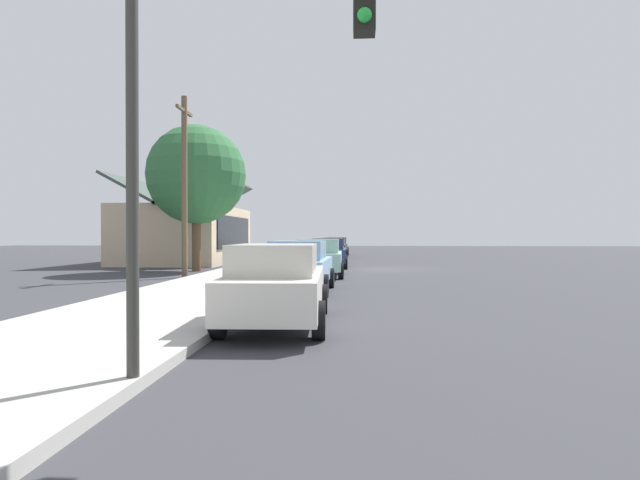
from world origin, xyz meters
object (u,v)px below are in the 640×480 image
object	(u,v)px
car_ivory	(277,284)
traffic_light_main	(225,79)
utility_pole_wooden	(184,183)
car_navy	(328,253)
car_skyblue	(300,266)
car_mustard	(330,250)
car_charcoal	(334,247)
car_seafoam	(319,257)
car_olive	(337,246)
fire_hydrant_red	(309,255)
shade_tree	(196,175)

from	to	relation	value
car_ivory	traffic_light_main	bearing A→B (deg)	178.62
traffic_light_main	utility_pole_wooden	distance (m)	16.51
car_ivory	car_navy	xyz separation A→B (m)	(18.16, -0.01, 0.00)
car_skyblue	utility_pole_wooden	bearing A→B (deg)	46.82
car_mustard	utility_pole_wooden	world-z (taller)	utility_pole_wooden
car_charcoal	traffic_light_main	size ratio (longest dim) A/B	0.91
car_mustard	traffic_light_main	world-z (taller)	traffic_light_main
car_seafoam	car_olive	xyz separation A→B (m)	(24.62, 0.16, -0.00)
car_charcoal	car_olive	xyz separation A→B (m)	(6.27, 0.00, -0.00)
utility_pole_wooden	car_mustard	bearing A→B (deg)	-22.56
car_olive	car_skyblue	bearing A→B (deg)	178.95
car_ivory	car_charcoal	xyz separation A→B (m)	(30.55, 0.21, 0.00)
car_charcoal	car_ivory	bearing A→B (deg)	-179.33
car_ivory	traffic_light_main	size ratio (longest dim) A/B	0.92
traffic_light_main	car_olive	bearing A→B (deg)	0.42
car_navy	fire_hydrant_red	size ratio (longest dim) A/B	6.46
car_ivory	car_mustard	size ratio (longest dim) A/B	1.09
car_skyblue	car_mustard	size ratio (longest dim) A/B	1.01
car_ivory	shade_tree	world-z (taller)	shade_tree
car_seafoam	traffic_light_main	world-z (taller)	traffic_light_main
car_navy	car_olive	size ratio (longest dim) A/B	1.02
car_mustard	fire_hydrant_red	size ratio (longest dim) A/B	6.22
traffic_light_main	car_charcoal	bearing A→B (deg)	0.50
traffic_light_main	utility_pole_wooden	world-z (taller)	utility_pole_wooden
car_skyblue	car_charcoal	distance (m)	24.60
car_charcoal	fire_hydrant_red	world-z (taller)	car_charcoal
car_skyblue	car_navy	distance (m)	12.22
utility_pole_wooden	fire_hydrant_red	world-z (taller)	utility_pole_wooden
car_olive	shade_tree	size ratio (longest dim) A/B	0.63
car_ivory	traffic_light_main	xyz separation A→B (m)	(-4.38, -0.09, 2.68)
car_seafoam	fire_hydrant_red	size ratio (longest dim) A/B	6.60
car_navy	car_mustard	distance (m)	5.88
car_seafoam	car_mustard	size ratio (longest dim) A/B	1.06
car_skyblue	traffic_light_main	xyz separation A→B (m)	(-10.33, -0.30, 2.68)
traffic_light_main	car_skyblue	bearing A→B (deg)	1.66
traffic_light_main	fire_hydrant_red	size ratio (longest dim) A/B	7.32
car_skyblue	traffic_light_main	bearing A→B (deg)	-177.50
fire_hydrant_red	shade_tree	bearing A→B (deg)	151.24
car_skyblue	car_seafoam	distance (m)	6.26
car_mustard	fire_hydrant_red	xyz separation A→B (m)	(-0.40, 1.37, -0.32)
car_skyblue	traffic_light_main	size ratio (longest dim) A/B	0.86
car_skyblue	shade_tree	bearing A→B (deg)	34.60
car_skyblue	car_olive	world-z (taller)	same
car_mustard	traffic_light_main	distance (m)	28.55
car_mustard	utility_pole_wooden	bearing A→B (deg)	154.44
car_charcoal	utility_pole_wooden	xyz separation A→B (m)	(-19.42, 5.36, 3.11)
car_ivory	car_mustard	bearing A→B (deg)	-2.11
car_seafoam	utility_pole_wooden	world-z (taller)	utility_pole_wooden
car_mustard	car_olive	bearing A→B (deg)	-2.95
car_olive	utility_pole_wooden	distance (m)	26.43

